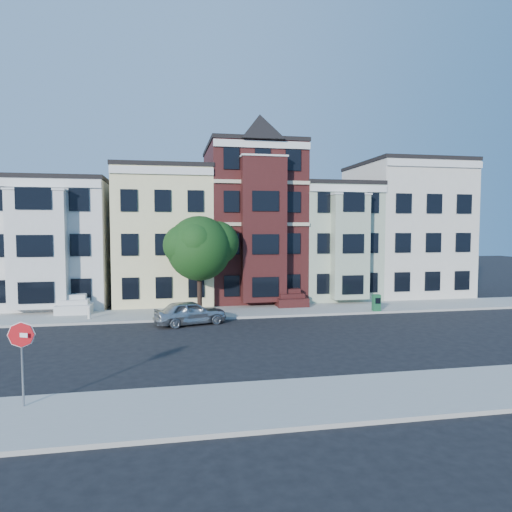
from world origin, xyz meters
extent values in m
plane|color=black|center=(0.00, 0.00, 0.00)|extent=(120.00, 120.00, 0.00)
cube|color=#9E9B93|center=(0.00, 8.00, 0.07)|extent=(60.00, 4.00, 0.15)
cube|color=#9E9B93|center=(0.00, -8.00, 0.07)|extent=(60.00, 4.00, 0.15)
cube|color=silver|center=(-15.00, 14.50, 4.50)|extent=(8.00, 9.00, 9.00)
cube|color=beige|center=(-7.00, 14.50, 5.00)|extent=(7.00, 9.00, 10.00)
cube|color=#391413|center=(0.00, 14.50, 6.00)|extent=(7.00, 9.00, 12.00)
cube|color=#A5B598|center=(6.50, 14.50, 4.50)|extent=(6.00, 9.00, 9.00)
cube|color=silver|center=(13.50, 14.50, 5.50)|extent=(8.00, 9.00, 11.00)
imported|color=#B0B4B9|center=(-5.40, 4.97, 0.72)|extent=(4.55, 2.78, 1.45)
cube|color=#1E6238|center=(7.09, 6.30, 0.70)|extent=(0.54, 0.50, 1.10)
cylinder|color=beige|center=(-11.49, 7.12, 0.47)|extent=(0.24, 0.24, 0.64)
camera|label=1|loc=(-6.58, -22.09, 5.77)|focal=32.00mm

